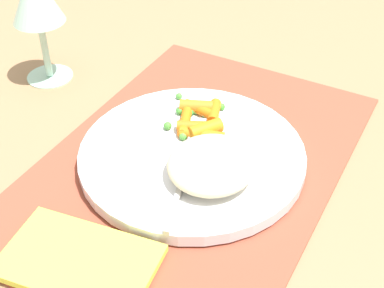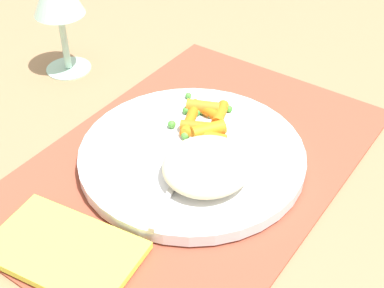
{
  "view_description": "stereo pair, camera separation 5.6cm",
  "coord_description": "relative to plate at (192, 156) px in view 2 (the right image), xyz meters",
  "views": [
    {
      "loc": [
        -0.43,
        -0.23,
        0.43
      ],
      "look_at": [
        0.0,
        0.0,
        0.03
      ],
      "focal_mm": 51.93,
      "sensor_mm": 36.0,
      "label": 1
    },
    {
      "loc": [
        -0.4,
        -0.28,
        0.43
      ],
      "look_at": [
        0.0,
        0.0,
        0.03
      ],
      "focal_mm": 51.93,
      "sensor_mm": 36.0,
      "label": 2
    }
  ],
  "objects": [
    {
      "name": "fork",
      "position": [
        -0.02,
        -0.01,
        0.01
      ],
      "size": [
        0.18,
        0.07,
        0.01
      ],
      "color": "#BABABA",
      "rests_on": "plate"
    },
    {
      "name": "carrot_portion",
      "position": [
        0.05,
        0.01,
        0.01
      ],
      "size": [
        0.08,
        0.08,
        0.02
      ],
      "color": "orange",
      "rests_on": "plate"
    },
    {
      "name": "pea_scatter",
      "position": [
        0.05,
        0.02,
        0.01
      ],
      "size": [
        0.09,
        0.08,
        0.01
      ],
      "color": "green",
      "rests_on": "plate"
    },
    {
      "name": "ground_plane",
      "position": [
        0.0,
        0.0,
        -0.01
      ],
      "size": [
        2.4,
        2.4,
        0.0
      ],
      "primitive_type": "plane",
      "color": "#997551"
    },
    {
      "name": "placemat",
      "position": [
        0.0,
        0.0,
        -0.01
      ],
      "size": [
        0.47,
        0.32,
        0.01
      ],
      "primitive_type": "cube",
      "color": "#9E4733",
      "rests_on": "ground_plane"
    },
    {
      "name": "napkin",
      "position": [
        -0.18,
        0.02,
        -0.0
      ],
      "size": [
        0.11,
        0.16,
        0.01
      ],
      "primitive_type": "cube",
      "rotation": [
        0.0,
        0.0,
        0.14
      ],
      "color": "#EAE54C",
      "rests_on": "placemat"
    },
    {
      "name": "rice_mound",
      "position": [
        -0.03,
        -0.04,
        0.02
      ],
      "size": [
        0.1,
        0.1,
        0.03
      ],
      "primitive_type": "ellipsoid",
      "color": "beige",
      "rests_on": "plate"
    },
    {
      "name": "plate",
      "position": [
        0.0,
        0.0,
        0.0
      ],
      "size": [
        0.26,
        0.26,
        0.01
      ],
      "primitive_type": "cylinder",
      "color": "white",
      "rests_on": "placemat"
    }
  ]
}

